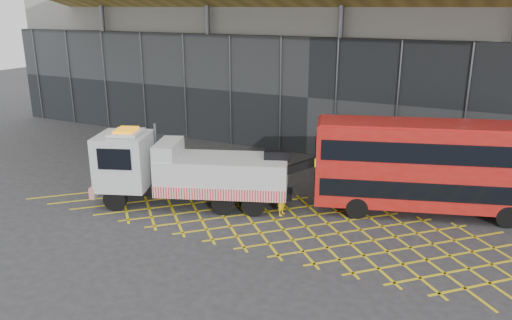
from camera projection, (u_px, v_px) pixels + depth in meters
The scene contains 6 objects.
ground_plane at pixel (192, 203), 26.25m from camera, with size 120.00×120.00×0.00m, color #2B2C2E.
road_markings at pixel (290, 223), 23.84m from camera, with size 27.96×7.16×0.01m.
construction_building at pixel (342, 19), 38.46m from camera, with size 55.00×23.97×18.00m.
recovery_truck at pixel (185, 170), 25.61m from camera, with size 11.39×6.12×4.06m.
bus_towed at pixel (433, 164), 24.25m from camera, with size 11.61×6.03×4.63m.
worker at pixel (282, 199), 24.60m from camera, with size 0.60×0.39×1.63m, color yellow.
Camera 1 is at (14.00, -20.27, 9.94)m, focal length 35.00 mm.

